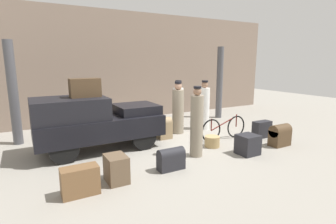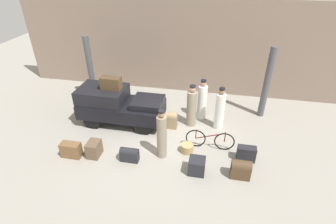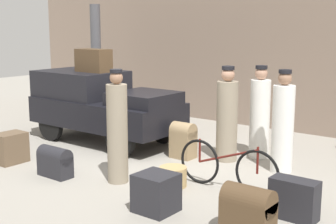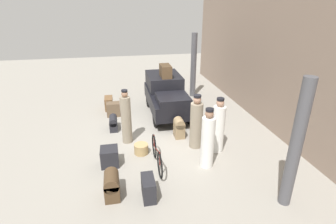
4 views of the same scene
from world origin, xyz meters
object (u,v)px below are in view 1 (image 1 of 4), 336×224
at_px(conductor_in_dark_uniform, 178,106).
at_px(suitcase_small_leather, 80,181).
at_px(porter_with_bicycle, 204,107).
at_px(trunk_umber_medium, 262,129).
at_px(wicker_basket, 212,141).
at_px(porter_carrying_trunk, 178,110).
at_px(trunk_barrel_dark, 280,135).
at_px(suitcase_black_upright, 116,169).
at_px(porter_standing_middle, 197,124).
at_px(trunk_on_truck_roof, 85,88).
at_px(suitcase_tan_flat, 248,145).
at_px(trunk_wicker_pale, 171,158).
at_px(bicycle, 224,128).
at_px(trunk_large_brown, 164,127).
at_px(truck, 94,121).

xyz_separation_m(conductor_in_dark_uniform, suitcase_small_leather, (-4.23, -3.40, -0.54)).
xyz_separation_m(porter_with_bicycle, trunk_umber_medium, (1.00, -1.81, -0.55)).
distance_m(wicker_basket, conductor_in_dark_uniform, 2.49).
height_order(porter_carrying_trunk, trunk_barrel_dark, porter_carrying_trunk).
height_order(conductor_in_dark_uniform, suitcase_black_upright, conductor_in_dark_uniform).
relative_size(porter_carrying_trunk, porter_standing_middle, 0.97).
distance_m(porter_standing_middle, trunk_on_truck_roof, 3.13).
relative_size(porter_carrying_trunk, suitcase_tan_flat, 3.35).
distance_m(trunk_wicker_pale, trunk_umber_medium, 3.99).
xyz_separation_m(wicker_basket, trunk_umber_medium, (2.04, -0.03, 0.11)).
height_order(porter_carrying_trunk, suitcase_black_upright, porter_carrying_trunk).
xyz_separation_m(conductor_in_dark_uniform, trunk_on_truck_roof, (-3.54, -0.99, 0.96)).
distance_m(bicycle, porter_with_bicycle, 1.50).
bearing_deg(trunk_large_brown, suitcase_tan_flat, -61.92).
bearing_deg(bicycle, trunk_umber_medium, -17.85).
height_order(truck, suitcase_small_leather, truck).
xyz_separation_m(porter_carrying_trunk, suitcase_small_leather, (-3.85, -2.81, -0.55)).
bearing_deg(suitcase_tan_flat, wicker_basket, 114.58).
bearing_deg(truck, conductor_in_dark_uniform, 16.44).
height_order(trunk_umber_medium, trunk_large_brown, trunk_large_brown).
relative_size(porter_standing_middle, conductor_in_dark_uniform, 1.04).
bearing_deg(porter_carrying_trunk, truck, -172.56).
bearing_deg(bicycle, porter_carrying_trunk, 121.18).
xyz_separation_m(conductor_in_dark_uniform, suitcase_black_upright, (-3.46, -3.21, -0.53)).
height_order(trunk_large_brown, suitcase_black_upright, trunk_large_brown).
xyz_separation_m(truck, porter_carrying_trunk, (2.97, 0.39, -0.02)).
xyz_separation_m(wicker_basket, conductor_in_dark_uniform, (0.29, 2.39, 0.66)).
bearing_deg(bicycle, suitcase_tan_flat, -103.86).
height_order(truck, suitcase_tan_flat, truck).
height_order(porter_with_bicycle, suitcase_small_leather, porter_with_bicycle).
relative_size(truck, porter_standing_middle, 1.85).
height_order(wicker_basket, suitcase_black_upright, suitcase_black_upright).
xyz_separation_m(truck, bicycle, (3.83, -1.02, -0.47)).
relative_size(porter_carrying_trunk, conductor_in_dark_uniform, 1.01).
relative_size(porter_standing_middle, trunk_on_truck_roof, 2.36).
bearing_deg(porter_with_bicycle, truck, -174.69).
relative_size(wicker_basket, conductor_in_dark_uniform, 0.25).
height_order(wicker_basket, trunk_large_brown, trunk_large_brown).
height_order(porter_standing_middle, suitcase_black_upright, porter_standing_middle).
relative_size(conductor_in_dark_uniform, trunk_wicker_pale, 2.85).
height_order(trunk_wicker_pale, suitcase_tan_flat, suitcase_tan_flat).
height_order(wicker_basket, suitcase_tan_flat, suitcase_tan_flat).
bearing_deg(suitcase_tan_flat, suitcase_black_upright, 177.84).
height_order(trunk_wicker_pale, trunk_on_truck_roof, trunk_on_truck_roof).
xyz_separation_m(truck, wicker_basket, (3.06, -1.40, -0.69)).
distance_m(conductor_in_dark_uniform, trunk_on_truck_roof, 3.79).
xyz_separation_m(wicker_basket, suitcase_tan_flat, (0.44, -0.96, 0.11)).
relative_size(bicycle, conductor_in_dark_uniform, 0.99).
xyz_separation_m(bicycle, trunk_umber_medium, (1.27, -0.41, -0.10)).
distance_m(porter_standing_middle, trunk_wicker_pale, 1.28).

